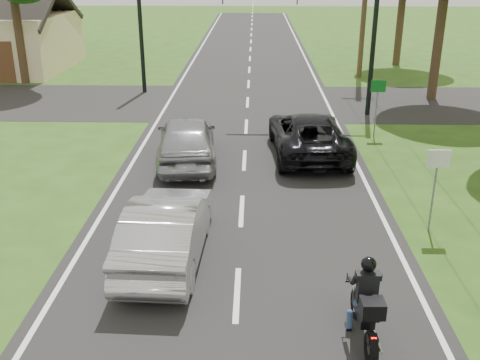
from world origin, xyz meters
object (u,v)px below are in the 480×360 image
object	(u,v)px
traffic_signal	(330,15)
sign_green	(378,94)
dark_suv	(308,134)
silver_sedan	(167,229)
sign_white	(437,171)
motorcycle_rider	(366,310)
silver_suv	(187,140)

from	to	relation	value
traffic_signal	sign_green	bearing A→B (deg)	-62.62
dark_suv	traffic_signal	bearing A→B (deg)	-105.69
silver_sedan	traffic_signal	world-z (taller)	traffic_signal
sign_white	sign_green	distance (m)	8.00
motorcycle_rider	sign_white	xyz separation A→B (m)	(2.41, 4.39, 0.94)
silver_suv	sign_white	xyz separation A→B (m)	(6.58, -4.73, 0.79)
dark_suv	traffic_signal	xyz separation A→B (m)	(1.18, 5.31, 3.41)
silver_suv	traffic_signal	xyz separation A→B (m)	(5.22, 6.28, 3.33)
silver_sedan	sign_green	xyz separation A→B (m)	(6.50, 9.56, 0.85)
traffic_signal	sign_green	distance (m)	4.24
sign_green	motorcycle_rider	bearing A→B (deg)	-101.91
sign_white	dark_suv	bearing A→B (deg)	113.98
silver_sedan	sign_white	distance (m)	6.55
silver_suv	sign_green	world-z (taller)	sign_green
silver_suv	traffic_signal	world-z (taller)	traffic_signal
dark_suv	motorcycle_rider	bearing A→B (deg)	87.49
silver_suv	dark_suv	bearing A→B (deg)	-172.32
silver_sedan	silver_suv	size ratio (longest dim) A/B	0.96
motorcycle_rider	sign_green	distance (m)	12.69
motorcycle_rider	silver_suv	size ratio (longest dim) A/B	0.42
motorcycle_rider	silver_suv	bearing A→B (deg)	113.28
silver_sedan	traffic_signal	size ratio (longest dim) A/B	0.70
silver_suv	traffic_signal	distance (m)	8.82
sign_green	silver_suv	bearing A→B (deg)	-154.28
dark_suv	silver_sedan	world-z (taller)	silver_sedan
dark_suv	sign_green	bearing A→B (deg)	-143.24
dark_suv	sign_green	size ratio (longest dim) A/B	2.44
motorcycle_rider	traffic_signal	bearing A→B (deg)	84.82
dark_suv	silver_sedan	bearing A→B (deg)	59.40
silver_suv	sign_green	bearing A→B (deg)	-160.11
traffic_signal	dark_suv	bearing A→B (deg)	-102.47
dark_suv	silver_sedan	xyz separation A→B (m)	(-3.76, -7.27, 0.02)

